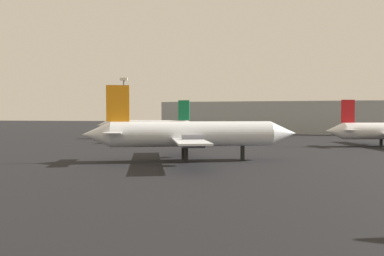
{
  "coord_description": "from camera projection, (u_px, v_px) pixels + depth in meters",
  "views": [
    {
      "loc": [
        3.75,
        -9.09,
        5.99
      ],
      "look_at": [
        -6.3,
        37.81,
        4.19
      ],
      "focal_mm": 33.99,
      "sensor_mm": 36.0,
      "label": 1
    }
  ],
  "objects": [
    {
      "name": "airplane_far_left",
      "position": [
        147.0,
        126.0,
        87.01
      ],
      "size": [
        26.84,
        26.99,
        9.28
      ],
      "rotation": [
        0.0,
        0.0,
        3.06
      ],
      "color": "white",
      "rests_on": "ground_plane"
    },
    {
      "name": "light_mast_left",
      "position": [
        124.0,
        102.0,
        114.42
      ],
      "size": [
        2.4,
        0.5,
        17.5
      ],
      "color": "slate",
      "rests_on": "ground_plane"
    },
    {
      "name": "airplane_distant",
      "position": [
        191.0,
        134.0,
        46.47
      ],
      "size": [
        27.16,
        21.77,
        9.63
      ],
      "rotation": [
        0.0,
        0.0,
        0.33
      ],
      "color": "silver",
      "rests_on": "ground_plane"
    },
    {
      "name": "terminal_building",
      "position": [
        266.0,
        117.0,
        120.65
      ],
      "size": [
        66.1,
        21.3,
        10.01
      ],
      "primitive_type": "cube",
      "color": "#999EA3",
      "rests_on": "ground_plane"
    }
  ]
}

